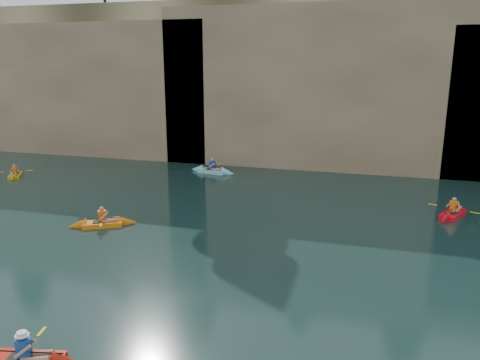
# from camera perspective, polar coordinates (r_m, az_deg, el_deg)

# --- Properties ---
(ground) EXTENTS (160.00, 160.00, 0.00)m
(ground) POSITION_cam_1_polar(r_m,az_deg,el_deg) (13.36, -8.11, -19.35)
(ground) COLOR black
(ground) RESTS_ON ground
(cliff) EXTENTS (70.00, 16.00, 12.00)m
(cliff) POSITION_cam_1_polar(r_m,az_deg,el_deg) (40.37, 9.55, 12.20)
(cliff) COLOR tan
(cliff) RESTS_ON ground
(cliff_slab_west) EXTENTS (26.00, 2.40, 10.56)m
(cliff_slab_west) POSITION_cam_1_polar(r_m,az_deg,el_deg) (41.05, -21.39, 10.46)
(cliff_slab_west) COLOR tan
(cliff_slab_west) RESTS_ON ground
(cliff_slab_center) EXTENTS (24.00, 2.40, 11.40)m
(cliff_slab_center) POSITION_cam_1_polar(r_m,az_deg,el_deg) (32.83, 11.49, 11.14)
(cliff_slab_center) COLOR tan
(cliff_slab_center) RESTS_ON ground
(sea_cave_west) EXTENTS (4.50, 1.00, 4.00)m
(sea_cave_west) POSITION_cam_1_polar(r_m,az_deg,el_deg) (39.65, -19.21, 5.76)
(sea_cave_west) COLOR black
(sea_cave_west) RESTS_ON ground
(sea_cave_center) EXTENTS (3.50, 1.00, 3.20)m
(sea_cave_center) POSITION_cam_1_polar(r_m,az_deg,el_deg) (33.70, 0.80, 4.47)
(sea_cave_center) COLOR black
(sea_cave_center) RESTS_ON ground
(sea_cave_east) EXTENTS (5.00, 1.00, 4.50)m
(sea_cave_east) POSITION_cam_1_polar(r_m,az_deg,el_deg) (32.85, 25.14, 4.00)
(sea_cave_east) COLOR black
(sea_cave_east) RESTS_ON ground
(kayaker_orange) EXTENTS (3.04, 2.08, 1.17)m
(kayaker_orange) POSITION_cam_1_polar(r_m,az_deg,el_deg) (22.44, -16.40, -5.07)
(kayaker_orange) COLOR orange
(kayaker_orange) RESTS_ON ground
(kayaker_red_far) EXTENTS (2.18, 3.28, 1.21)m
(kayaker_red_far) POSITION_cam_1_polar(r_m,az_deg,el_deg) (25.09, 24.49, -3.74)
(kayaker_red_far) COLOR red
(kayaker_red_far) RESTS_ON ground
(kayaker_yellow) EXTENTS (1.93, 2.57, 1.07)m
(kayaker_yellow) POSITION_cam_1_polar(r_m,az_deg,el_deg) (33.90, -25.71, 0.56)
(kayaker_yellow) COLOR gold
(kayaker_yellow) RESTS_ON ground
(kayaker_ltblue_mid) EXTENTS (3.39, 2.45, 1.26)m
(kayaker_ltblue_mid) POSITION_cam_1_polar(r_m,az_deg,el_deg) (31.69, -3.39, 1.15)
(kayaker_ltblue_mid) COLOR #8ED8EE
(kayaker_ltblue_mid) RESTS_ON ground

